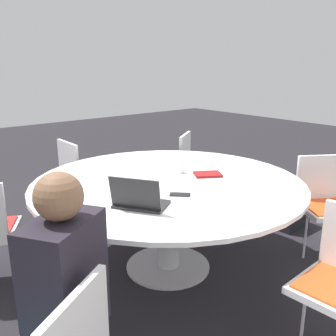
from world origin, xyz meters
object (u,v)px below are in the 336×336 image
object	(u,v)px
chair_2	(325,198)
cell_phone	(180,195)
chair_3	(196,165)
chair_4	(81,173)
laptop	(139,200)
handbag	(294,215)
coffee_cup	(179,168)
spiral_notebook	(208,174)
person_0	(63,285)

from	to	relation	value
chair_2	cell_phone	distance (m)	1.40
chair_3	chair_4	size ratio (longest dim) A/B	1.00
laptop	handbag	world-z (taller)	laptop
laptop	coffee_cup	bearing A→B (deg)	-91.29
spiral_notebook	cell_phone	xyz separation A→B (m)	(0.48, 0.20, -0.01)
person_0	handbag	bearing A→B (deg)	-21.34
cell_phone	handbag	bearing A→B (deg)	-177.24
person_0	spiral_notebook	size ratio (longest dim) A/B	4.68
chair_3	chair_4	world-z (taller)	same
chair_2	spiral_notebook	bearing A→B (deg)	-1.35
chair_3	handbag	xyz separation A→B (m)	(-0.37, 1.04, -0.37)
person_0	chair_4	bearing A→B (deg)	29.04
spiral_notebook	handbag	xyz separation A→B (m)	(-1.13, 0.13, -0.61)
chair_2	laptop	distance (m)	1.74
spiral_notebook	chair_2	bearing A→B (deg)	146.09
chair_2	chair_4	xyz separation A→B (m)	(1.23, -2.03, 0.00)
chair_4	person_0	size ratio (longest dim) A/B	0.71
coffee_cup	handbag	size ratio (longest dim) A/B	0.22
laptop	spiral_notebook	distance (m)	0.86
chair_2	coffee_cup	world-z (taller)	chair_2
chair_2	laptop	bearing A→B (deg)	20.60
laptop	cell_phone	xyz separation A→B (m)	(-0.35, -0.01, -0.05)
person_0	cell_phone	size ratio (longest dim) A/B	8.08
chair_3	handbag	size ratio (longest dim) A/B	2.38
chair_3	coffee_cup	xyz separation A→B (m)	(0.88, 0.70, 0.27)
chair_3	spiral_notebook	bearing A→B (deg)	16.49
chair_3	person_0	xyz separation A→B (m)	(2.29, 1.55, 0.19)
chair_2	cell_phone	size ratio (longest dim) A/B	5.73
spiral_notebook	cell_phone	distance (m)	0.52
chair_2	laptop	world-z (taller)	laptop
chair_4	coffee_cup	size ratio (longest dim) A/B	10.63
coffee_cup	chair_3	bearing A→B (deg)	-141.43
chair_4	handbag	world-z (taller)	chair_4
coffee_cup	chair_2	bearing A→B (deg)	141.42
chair_4	spiral_notebook	size ratio (longest dim) A/B	3.32
chair_4	chair_3	bearing A→B (deg)	65.05
chair_2	chair_3	size ratio (longest dim) A/B	1.00
chair_2	cell_phone	xyz separation A→B (m)	(1.33, -0.37, 0.24)
chair_2	spiral_notebook	world-z (taller)	chair_2
chair_4	spiral_notebook	xyz separation A→B (m)	(-0.39, 1.46, 0.24)
chair_3	laptop	size ratio (longest dim) A/B	2.14
chair_2	chair_4	bearing A→B (deg)	-26.10
chair_2	laptop	xyz separation A→B (m)	(1.68, -0.36, 0.29)
chair_2	cell_phone	bearing A→B (deg)	17.10
chair_3	spiral_notebook	xyz separation A→B (m)	(0.76, 0.91, 0.24)
chair_2	chair_4	world-z (taller)	same
person_0	coffee_cup	world-z (taller)	person_0
chair_3	chair_4	bearing A→B (deg)	-59.32
chair_2	cell_phone	world-z (taller)	chair_2
chair_3	cell_phone	distance (m)	1.68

